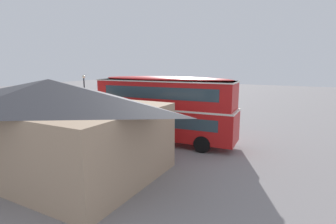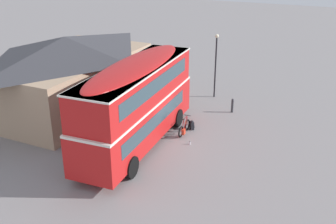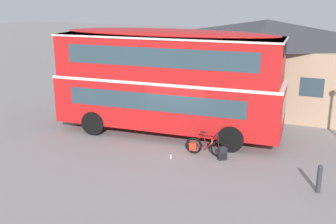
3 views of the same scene
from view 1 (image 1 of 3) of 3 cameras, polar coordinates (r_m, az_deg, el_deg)
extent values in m
plane|color=gray|center=(20.30, -2.20, -5.75)|extent=(120.00, 120.00, 0.00)
cylinder|color=black|center=(19.79, -10.51, -4.70)|extent=(1.11, 0.34, 1.10)
cylinder|color=black|center=(21.72, -6.96, -3.25)|extent=(1.11, 0.34, 1.10)
cylinder|color=black|center=(17.12, 7.39, -6.99)|extent=(1.11, 0.34, 1.10)
cylinder|color=black|center=(19.32, 9.43, -5.03)|extent=(1.11, 0.34, 1.10)
cube|color=red|center=(19.03, -0.67, -2.13)|extent=(10.34, 3.08, 2.10)
cube|color=white|center=(18.83, -0.67, 1.09)|extent=(10.36, 3.10, 0.12)
cube|color=red|center=(18.70, -0.68, 4.05)|extent=(10.03, 3.01, 1.90)
ellipsoid|color=red|center=(18.61, -0.69, 7.20)|extent=(9.82, 2.95, 0.36)
cube|color=#2D424C|center=(21.57, -13.04, -0.24)|extent=(0.18, 2.05, 0.90)
cube|color=black|center=(21.20, -13.00, 5.95)|extent=(0.14, 1.38, 0.44)
cube|color=#2D424C|center=(20.00, 1.34, -0.64)|extent=(7.96, 0.49, 0.76)
cube|color=#2D424C|center=(19.79, 0.80, 4.83)|extent=(8.36, 0.52, 0.80)
cube|color=#2D424C|center=(17.79, -1.75, -2.02)|extent=(7.96, 0.49, 0.76)
cube|color=#2D424C|center=(17.59, -2.34, 4.14)|extent=(8.36, 0.52, 0.80)
cube|color=white|center=(18.62, -0.69, 6.84)|extent=(10.14, 3.10, 0.08)
torus|color=black|center=(22.23, -5.26, -3.46)|extent=(0.68, 0.10, 0.68)
torus|color=black|center=(21.73, -2.92, -3.76)|extent=(0.68, 0.10, 0.68)
cylinder|color=#B2B2B7|center=(22.23, -5.26, -3.46)|extent=(0.05, 0.10, 0.05)
cylinder|color=#B2B2B7|center=(21.73, -2.92, -3.76)|extent=(0.05, 0.10, 0.05)
cylinder|color=maroon|center=(22.03, -4.65, -2.85)|extent=(0.47, 0.05, 0.69)
cylinder|color=maroon|center=(21.92, -4.50, -2.04)|extent=(0.58, 0.05, 0.05)
cylinder|color=maroon|center=(21.89, -4.00, -2.94)|extent=(0.18, 0.04, 0.66)
cylinder|color=maroon|center=(21.86, -3.53, -3.76)|extent=(0.54, 0.04, 0.09)
cylinder|color=maroon|center=(21.75, -3.38, -2.94)|extent=(0.42, 0.04, 0.61)
cylinder|color=maroon|center=(22.15, -5.21, -2.71)|extent=(0.09, 0.03, 0.61)
cylinder|color=black|center=(22.06, -5.15, -1.82)|extent=(0.04, 0.46, 0.03)
ellipsoid|color=black|center=(21.77, -3.80, -2.05)|extent=(0.26, 0.11, 0.06)
cube|color=red|center=(21.87, -2.76, -3.61)|extent=(0.28, 0.15, 0.32)
cylinder|color=#D84C33|center=(22.03, -4.65, -2.85)|extent=(0.07, 0.07, 0.18)
cube|color=black|center=(22.53, -5.42, -3.51)|extent=(0.39, 0.37, 0.50)
ellipsoid|color=black|center=(22.48, -5.43, -2.89)|extent=(0.37, 0.35, 0.10)
cube|color=black|center=(22.67, -5.45, -3.63)|extent=(0.21, 0.18, 0.18)
cylinder|color=black|center=(22.42, -5.62, -3.59)|extent=(0.05, 0.05, 0.40)
cylinder|color=black|center=(22.44, -5.16, -3.57)|extent=(0.05, 0.05, 0.40)
cylinder|color=silver|center=(22.19, -0.33, -4.10)|extent=(0.07, 0.07, 0.18)
cylinder|color=black|center=(22.17, -0.33, -3.84)|extent=(0.04, 0.04, 0.03)
cube|color=tan|center=(15.55, -23.75, -4.85)|extent=(11.44, 6.83, 3.56)
pyramid|color=#38383D|center=(15.14, -24.41, 4.08)|extent=(11.85, 7.23, 1.30)
cube|color=#3D2319|center=(17.94, -15.12, -4.80)|extent=(1.10, 0.05, 2.10)
cube|color=#2D424C|center=(15.95, -7.74, -3.03)|extent=(1.10, 0.05, 0.90)
cube|color=#2D424C|center=(19.75, -21.32, -1.07)|extent=(1.10, 0.05, 0.90)
cylinder|color=black|center=(25.38, -17.56, 2.09)|extent=(0.11, 0.11, 4.40)
sphere|color=#F2E5BF|center=(25.17, -17.85, 7.32)|extent=(0.28, 0.28, 0.28)
cylinder|color=#333338|center=(25.70, -10.50, -1.52)|extent=(0.16, 0.16, 0.85)
sphere|color=#333338|center=(25.61, -10.54, -0.50)|extent=(0.16, 0.16, 0.16)
camera|label=2|loc=(28.21, 47.20, 16.96)|focal=42.67mm
camera|label=3|loc=(36.46, 1.94, 11.35)|focal=43.78mm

